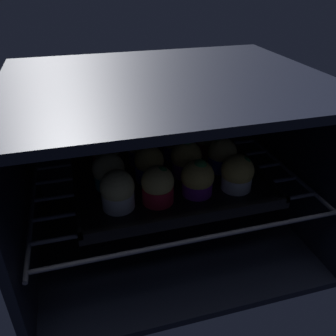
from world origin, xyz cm
name	(u,v)px	position (x,y,z in cm)	size (l,w,h in cm)	color
oven_cavity	(162,157)	(0.00, 26.25, 17.00)	(59.00, 47.00, 37.00)	black
oven_rack	(167,181)	(0.00, 22.00, 13.60)	(54.80, 42.00, 0.80)	#444756
baking_tray	(168,178)	(0.00, 21.29, 14.68)	(38.08, 30.31, 2.20)	black
muffin_row0_col0	(118,191)	(-11.44, 13.43, 18.67)	(6.13, 6.13, 7.41)	silver
muffin_row0_col1	(158,186)	(-4.19, 13.20, 18.64)	(5.97, 5.97, 7.41)	red
muffin_row0_col2	(198,179)	(3.64, 13.78, 18.44)	(6.30, 6.30, 7.42)	#7A238C
muffin_row0_col3	(237,173)	(11.58, 13.35, 18.54)	(6.32, 6.32, 7.11)	silver
muffin_row1_col0	(109,172)	(-12.03, 20.89, 18.38)	(6.27, 6.27, 7.01)	#0C8C84
muffin_row1_col1	(149,164)	(-3.90, 21.27, 18.66)	(5.92, 5.92, 7.31)	#1928B7
muffin_row1_col2	(186,159)	(3.80, 21.09, 18.82)	(6.30, 6.30, 7.90)	#7A238C
muffin_row1_col3	(222,155)	(11.72, 21.12, 18.53)	(6.06, 6.06, 7.05)	#1928B7
muffin_row2_col0	(106,154)	(-11.56, 29.03, 18.14)	(5.82, 5.82, 6.59)	red
muffin_row2_col1	(141,147)	(-3.97, 28.89, 18.72)	(6.10, 6.10, 7.39)	#1928B7
muffin_row2_col2	(176,143)	(4.00, 28.88, 18.56)	(5.82, 5.82, 7.67)	#1928B7
muffin_row2_col3	(208,140)	(11.57, 28.73, 18.45)	(5.89, 5.89, 7.00)	red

